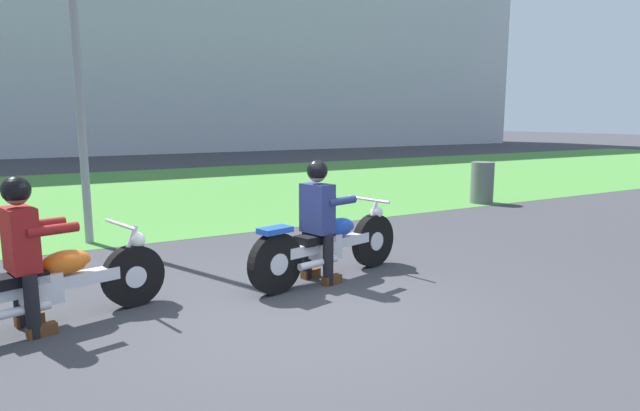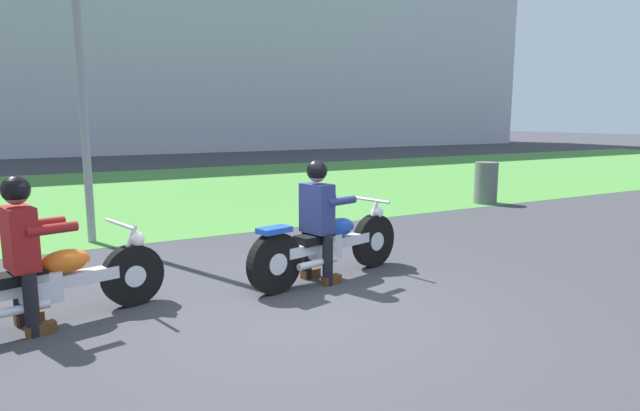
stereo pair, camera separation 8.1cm
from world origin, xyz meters
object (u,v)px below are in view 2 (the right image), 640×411
object	(u,v)px
rider_lead	(318,211)
streetlight_pole	(85,10)
motorcycle_follow	(47,285)
trash_can	(486,183)
motorcycle_lead	(329,245)
rider_follow	(23,242)

from	to	relation	value
rider_lead	streetlight_pole	distance (m)	4.72
motorcycle_follow	streetlight_pole	world-z (taller)	streetlight_pole
rider_lead	trash_can	xyz separation A→B (m)	(6.08, 3.30, -0.37)
motorcycle_lead	motorcycle_follow	xyz separation A→B (m)	(-2.97, -0.02, -0.02)
motorcycle_lead	rider_lead	xyz separation A→B (m)	(-0.16, -0.04, 0.42)
streetlight_pole	motorcycle_follow	bearing A→B (deg)	-104.23
rider_lead	rider_follow	size ratio (longest dim) A/B	1.02
motorcycle_follow	streetlight_pole	size ratio (longest dim) A/B	0.41
rider_follow	streetlight_pole	xyz separation A→B (m)	(1.03, 3.47, 2.60)
motorcycle_follow	streetlight_pole	distance (m)	4.66
motorcycle_lead	streetlight_pole	size ratio (longest dim) A/B	0.41
motorcycle_follow	rider_lead	bearing A→B (deg)	-14.04
motorcycle_lead	trash_can	size ratio (longest dim) A/B	2.43
streetlight_pole	motorcycle_lead	bearing A→B (deg)	-58.41
motorcycle_lead	rider_lead	world-z (taller)	rider_lead
motorcycle_lead	trash_can	bearing A→B (deg)	15.28
rider_follow	streetlight_pole	distance (m)	4.46
rider_follow	streetlight_pole	world-z (taller)	streetlight_pole
motorcycle_follow	rider_follow	world-z (taller)	rider_follow
motorcycle_lead	rider_follow	size ratio (longest dim) A/B	1.60
rider_follow	trash_can	distance (m)	9.64
motorcycle_follow	trash_can	distance (m)	9.47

